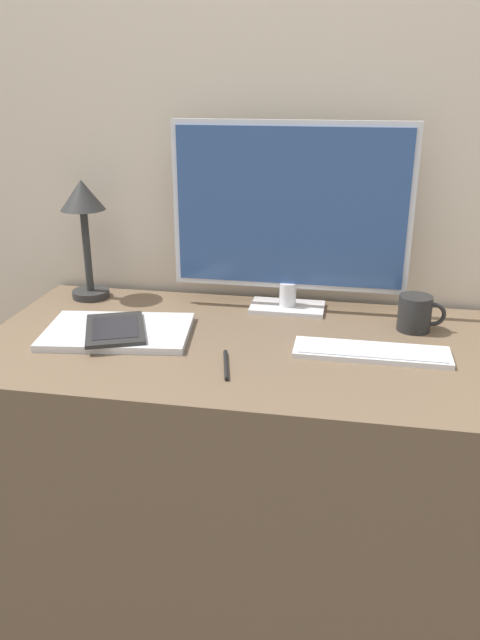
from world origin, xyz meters
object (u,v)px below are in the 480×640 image
(laptop, at_px, (118,332))
(desk_lamp, at_px, (84,214))
(monitor, at_px, (290,214))
(keyboard, at_px, (371,352))
(ereader, at_px, (115,329))
(coffee_mug, at_px, (416,313))
(pen, at_px, (226,365))

(laptop, height_order, desk_lamp, desk_lamp)
(monitor, distance_m, laptop, 0.51)
(keyboard, distance_m, ereader, 0.59)
(coffee_mug, distance_m, pen, 0.49)
(monitor, xyz_separation_m, pen, (-0.09, -0.37, -0.25))
(monitor, height_order, pen, monitor)
(keyboard, height_order, pen, keyboard)
(ereader, distance_m, coffee_mug, 0.71)
(coffee_mug, bearing_deg, desk_lamp, 174.27)
(monitor, bearing_deg, pen, -103.37)
(keyboard, bearing_deg, laptop, 179.24)
(monitor, distance_m, ereader, 0.51)
(monitor, relative_size, pen, 4.42)
(monitor, xyz_separation_m, keyboard, (0.21, -0.25, -0.25))
(coffee_mug, bearing_deg, pen, -145.02)
(keyboard, relative_size, laptop, 0.93)
(ereader, distance_m, desk_lamp, 0.38)
(monitor, xyz_separation_m, ereader, (-0.37, -0.26, -0.23))
(keyboard, height_order, laptop, laptop)
(monitor, height_order, ereader, monitor)
(ereader, bearing_deg, pen, -20.79)
(ereader, relative_size, coffee_mug, 2.07)
(keyboard, bearing_deg, desk_lamp, 161.56)
(keyboard, height_order, coffee_mug, coffee_mug)
(keyboard, xyz_separation_m, laptop, (-0.59, 0.01, 0.00))
(pen, bearing_deg, laptop, 156.52)
(ereader, xyz_separation_m, desk_lamp, (-0.17, 0.26, 0.21))
(laptop, bearing_deg, monitor, 33.41)
(desk_lamp, bearing_deg, monitor, 0.15)
(ereader, bearing_deg, keyboard, 0.76)
(keyboard, bearing_deg, ereader, -179.24)
(monitor, bearing_deg, laptop, -146.59)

